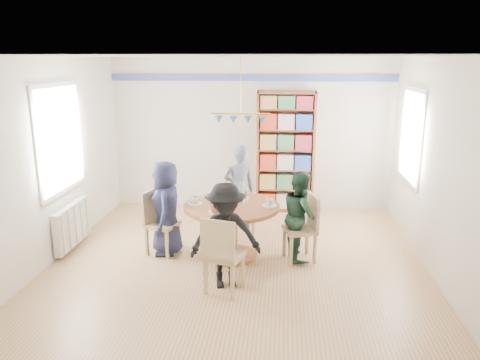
# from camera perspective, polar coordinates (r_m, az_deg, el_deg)

# --- Properties ---
(ground) EXTENTS (5.00, 5.00, 0.00)m
(ground) POSITION_cam_1_polar(r_m,az_deg,el_deg) (6.41, -0.34, -10.03)
(ground) COLOR tan
(room_shell) EXTENTS (5.00, 5.00, 5.00)m
(room_shell) POSITION_cam_1_polar(r_m,az_deg,el_deg) (6.79, -1.82, 5.94)
(room_shell) COLOR white
(room_shell) RESTS_ON ground
(radiator) EXTENTS (0.12, 1.00, 0.60)m
(radiator) POSITION_cam_1_polar(r_m,az_deg,el_deg) (7.18, -19.74, -5.15)
(radiator) COLOR silver
(radiator) RESTS_ON ground
(dining_table) EXTENTS (1.30, 1.30, 0.75)m
(dining_table) POSITION_cam_1_polar(r_m,az_deg,el_deg) (6.40, -0.99, -4.70)
(dining_table) COLOR brown
(dining_table) RESTS_ON ground
(chair_left) EXTENTS (0.50, 0.50, 0.90)m
(chair_left) POSITION_cam_1_polar(r_m,az_deg,el_deg) (6.65, -10.03, -4.71)
(chair_left) COLOR tan
(chair_left) RESTS_ON ground
(chair_right) EXTENTS (0.50, 0.50, 0.91)m
(chair_right) POSITION_cam_1_polar(r_m,az_deg,el_deg) (6.39, 7.97, -5.41)
(chair_right) COLOR tan
(chair_right) RESTS_ON ground
(chair_far) EXTENTS (0.50, 0.50, 0.91)m
(chair_far) POSITION_cam_1_polar(r_m,az_deg,el_deg) (7.39, -0.05, -2.48)
(chair_far) COLOR tan
(chair_far) RESTS_ON ground
(chair_near) EXTENTS (0.51, 0.51, 0.94)m
(chair_near) POSITION_cam_1_polar(r_m,az_deg,el_deg) (5.43, -2.26, -8.79)
(chair_near) COLOR tan
(chair_near) RESTS_ON ground
(person_left) EXTENTS (0.53, 0.71, 1.32)m
(person_left) POSITION_cam_1_polar(r_m,az_deg,el_deg) (6.57, -8.98, -3.40)
(person_left) COLOR #1A1D39
(person_left) RESTS_ON ground
(person_right) EXTENTS (0.57, 0.68, 1.22)m
(person_right) POSITION_cam_1_polar(r_m,az_deg,el_deg) (6.39, 7.42, -4.32)
(person_right) COLOR #1B3628
(person_right) RESTS_ON ground
(person_far) EXTENTS (0.60, 0.50, 1.42)m
(person_far) POSITION_cam_1_polar(r_m,az_deg,el_deg) (7.21, -0.11, -1.20)
(person_far) COLOR gray
(person_far) RESTS_ON ground
(person_near) EXTENTS (0.92, 0.66, 1.29)m
(person_near) POSITION_cam_1_polar(r_m,az_deg,el_deg) (5.55, -1.75, -6.81)
(person_near) COLOR black
(person_near) RESTS_ON ground
(bookshelf) EXTENTS (1.01, 0.30, 2.13)m
(bookshelf) POSITION_cam_1_polar(r_m,az_deg,el_deg) (8.30, 5.57, 3.25)
(bookshelf) COLOR brown
(bookshelf) RESTS_ON ground
(tableware) EXTENTS (1.24, 1.24, 0.33)m
(tableware) POSITION_cam_1_polar(r_m,az_deg,el_deg) (6.34, -1.22, -2.36)
(tableware) COLOR white
(tableware) RESTS_ON dining_table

